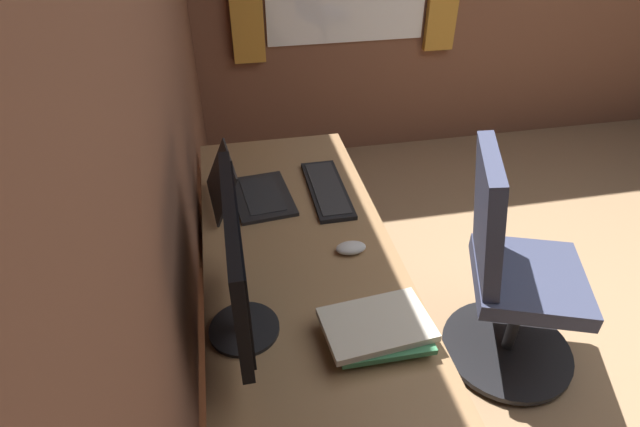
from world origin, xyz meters
The scene contains 9 objects.
wall_back centered at (0.00, 1.96, 1.30)m, with size 5.31×0.10×2.60m, color brown.
desk centered at (0.27, 1.56, 0.66)m, with size 1.86×0.65×0.73m.
drawer_pedestal centered at (0.67, 1.59, 0.35)m, with size 0.40×0.51×0.69m.
monitor_primary centered at (0.06, 1.77, 0.98)m, with size 0.53×0.20×0.43m.
laptop_leftmost centered at (0.71, 1.71, 0.78)m, with size 0.34×0.33×0.20m.
keyboard_main centered at (0.71, 1.39, 0.74)m, with size 0.42×0.14×0.02m.
mouse_main centered at (0.33, 1.39, 0.75)m, with size 0.06×0.10×0.03m, color silver.
book_stack_near centered at (-0.04, 1.41, 0.77)m, with size 0.22×0.31×0.06m.
office_chair centered at (0.37, 0.72, 0.46)m, with size 0.56×0.61×0.97m.
Camera 1 is at (-0.94, 1.76, 1.85)m, focal length 28.51 mm.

